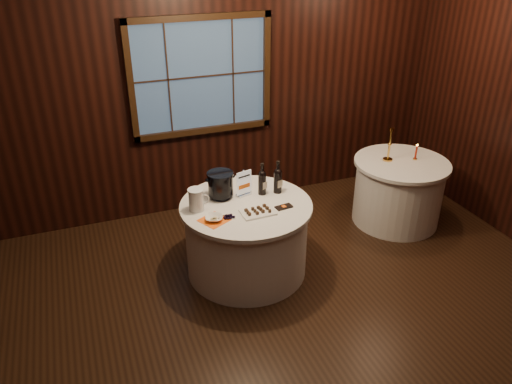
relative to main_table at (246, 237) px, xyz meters
name	(u,v)px	position (x,y,z in m)	size (l,w,h in m)	color
ground	(286,334)	(0.00, -1.00, -0.39)	(6.00, 6.00, 0.00)	black
back_wall	(201,85)	(0.00, 1.48, 1.16)	(6.00, 0.10, 3.00)	black
main_table	(246,237)	(0.00, 0.00, 0.00)	(1.28, 1.28, 0.77)	white
side_table	(398,191)	(2.00, 0.30, 0.00)	(1.08, 1.08, 0.77)	white
sign_stand	(244,187)	(0.04, 0.17, 0.48)	(0.17, 0.12, 0.27)	silver
port_bottle_left	(262,181)	(0.22, 0.14, 0.53)	(0.08, 0.09, 0.33)	black
port_bottle_right	(278,179)	(0.38, 0.12, 0.53)	(0.08, 0.09, 0.34)	black
ice_bucket	(221,185)	(-0.18, 0.22, 0.52)	(0.26, 0.26, 0.27)	black
chocolate_plate	(258,211)	(0.04, -0.20, 0.40)	(0.32, 0.21, 0.04)	white
chocolate_box	(284,207)	(0.31, -0.19, 0.39)	(0.16, 0.08, 0.01)	black
grape_bunch	(229,216)	(-0.24, -0.19, 0.40)	(0.17, 0.09, 0.04)	black
glass_pitcher	(196,200)	(-0.47, 0.06, 0.49)	(0.20, 0.15, 0.22)	silver
orange_napkin	(214,220)	(-0.37, -0.18, 0.38)	(0.23, 0.23, 0.00)	orange
cracker_bowl	(214,218)	(-0.37, -0.18, 0.41)	(0.16, 0.16, 0.04)	white
brass_candlestick	(389,149)	(1.86, 0.39, 0.52)	(0.11, 0.11, 0.39)	gold
red_candle	(416,153)	(2.17, 0.30, 0.46)	(0.05, 0.05, 0.19)	gold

